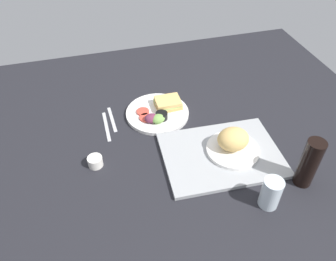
% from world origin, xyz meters
% --- Properties ---
extents(ground_plane, '(1.90, 1.50, 0.03)m').
position_xyz_m(ground_plane, '(0.00, 0.00, -0.01)').
color(ground_plane, black).
extents(serving_tray, '(0.47, 0.35, 0.02)m').
position_xyz_m(serving_tray, '(-0.15, 0.19, 0.01)').
color(serving_tray, '#9EA0A3').
rests_on(serving_tray, ground_plane).
extents(bread_plate_near, '(0.21, 0.21, 0.10)m').
position_xyz_m(bread_plate_near, '(-0.20, 0.18, 0.05)').
color(bread_plate_near, white).
rests_on(bread_plate_near, serving_tray).
extents(plate_with_salad, '(0.28, 0.28, 0.05)m').
position_xyz_m(plate_with_salad, '(0.02, -0.12, 0.02)').
color(plate_with_salad, white).
rests_on(plate_with_salad, ground_plane).
extents(drinking_glass, '(0.07, 0.07, 0.12)m').
position_xyz_m(drinking_glass, '(-0.22, 0.43, 0.06)').
color(drinking_glass, silver).
rests_on(drinking_glass, ground_plane).
extents(soda_bottle, '(0.06, 0.06, 0.20)m').
position_xyz_m(soda_bottle, '(-0.38, 0.38, 0.10)').
color(soda_bottle, black).
rests_on(soda_bottle, ground_plane).
extents(espresso_cup, '(0.06, 0.06, 0.04)m').
position_xyz_m(espresso_cup, '(0.32, 0.10, 0.02)').
color(espresso_cup, silver).
rests_on(espresso_cup, ground_plane).
extents(fork, '(0.02, 0.17, 0.01)m').
position_xyz_m(fork, '(0.23, -0.15, 0.00)').
color(fork, '#B7B7BC').
rests_on(fork, ground_plane).
extents(knife, '(0.01, 0.19, 0.01)m').
position_xyz_m(knife, '(0.26, -0.11, 0.00)').
color(knife, '#B7B7BC').
rests_on(knife, ground_plane).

